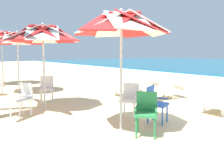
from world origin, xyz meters
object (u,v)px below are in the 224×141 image
plastic_chair_0 (146,110)px  sun_lounger_2 (137,87)px  plastic_chair_1 (130,98)px  plastic_chair_2 (155,102)px  plastic_chair_4 (47,87)px  beach_umbrella_0 (121,25)px  beach_umbrella_1 (43,35)px  plastic_chair_3 (23,97)px  beach_umbrella_3 (2,37)px  sun_lounger_1 (159,91)px  beach_umbrella_2 (17,39)px

plastic_chair_0 → sun_lounger_2: plastic_chair_0 is taller
plastic_chair_1 → plastic_chair_0: bearing=-27.0°
plastic_chair_2 → plastic_chair_4: (-3.73, -1.18, 0.00)m
beach_umbrella_0 → plastic_chair_0: beach_umbrella_0 is taller
plastic_chair_1 → beach_umbrella_1: beach_umbrella_1 is taller
plastic_chair_3 → sun_lounger_2: 4.69m
beach_umbrella_1 → beach_umbrella_3: 6.30m
plastic_chair_1 → sun_lounger_1: size_ratio=0.39×
plastic_chair_3 → beach_umbrella_3: beach_umbrella_3 is taller
sun_lounger_1 → sun_lounger_2: (-1.26, 0.14, 0.00)m
plastic_chair_4 → plastic_chair_2: bearing=17.6°
plastic_chair_1 → sun_lounger_1: plastic_chair_1 is taller
plastic_chair_1 → beach_umbrella_2: bearing=-167.6°
plastic_chair_4 → plastic_chair_1: bearing=18.5°
plastic_chair_3 → plastic_chair_1: bearing=51.2°
plastic_chair_0 → beach_umbrella_3: 9.87m
beach_umbrella_0 → plastic_chair_0: 1.83m
plastic_chair_1 → beach_umbrella_3: size_ratio=0.31×
beach_umbrella_0 → sun_lounger_1: size_ratio=1.16×
beach_umbrella_1 → sun_lounger_2: 4.33m
sun_lounger_1 → sun_lounger_2: 1.26m
plastic_chair_4 → sun_lounger_2: 3.55m
plastic_chair_0 → sun_lounger_2: size_ratio=0.40×
beach_umbrella_1 → sun_lounger_2: bearing=92.7°
plastic_chair_4 → sun_lounger_2: plastic_chair_4 is taller
plastic_chair_1 → sun_lounger_2: plastic_chair_1 is taller
plastic_chair_0 → beach_umbrella_2: (-6.72, -0.61, 1.70)m
beach_umbrella_1 → beach_umbrella_0: bearing=11.7°
beach_umbrella_0 → plastic_chair_0: bearing=22.7°
beach_umbrella_1 → plastic_chair_4: (-0.84, 0.41, -1.67)m
plastic_chair_4 → beach_umbrella_2: size_ratio=0.34×
beach_umbrella_2 → plastic_chair_4: bearing=4.7°
plastic_chair_1 → plastic_chair_3: bearing=-128.8°
plastic_chair_3 → plastic_chair_4: (-1.29, 1.16, 0.00)m
sun_lounger_1 → plastic_chair_0: bearing=-51.9°
plastic_chair_1 → plastic_chair_4: size_ratio=1.00×
plastic_chair_3 → plastic_chair_0: bearing=28.2°
plastic_chair_2 → beach_umbrella_1: size_ratio=0.34×
plastic_chair_4 → sun_lounger_1: size_ratio=0.39×
plastic_chair_4 → beach_umbrella_0: bearing=2.9°
beach_umbrella_2 → sun_lounger_2: size_ratio=1.17×
plastic_chair_2 → sun_lounger_2: 3.85m
plastic_chair_0 → beach_umbrella_1: beach_umbrella_1 is taller
beach_umbrella_3 → plastic_chair_3: bearing=-8.4°
plastic_chair_1 → sun_lounger_2: (-2.37, 2.47, -0.22)m
plastic_chair_0 → plastic_chair_4: size_ratio=1.00×
beach_umbrella_3 → sun_lounger_2: (6.10, 3.65, -2.15)m
plastic_chair_4 → beach_umbrella_2: bearing=-175.3°
plastic_chair_4 → beach_umbrella_2: beach_umbrella_2 is taller
plastic_chair_2 → sun_lounger_2: size_ratio=0.40×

